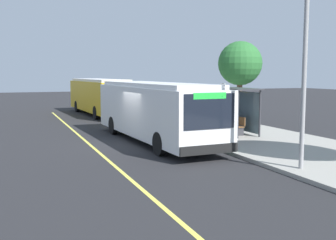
# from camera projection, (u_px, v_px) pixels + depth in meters

# --- Properties ---
(ground_plane) EXTENTS (120.00, 120.00, 0.00)m
(ground_plane) POSITION_uv_depth(u_px,v_px,m) (137.00, 144.00, 19.88)
(ground_plane) COLOR #232326
(sidewalk_curb) EXTENTS (44.00, 6.40, 0.15)m
(sidewalk_curb) POSITION_uv_depth(u_px,v_px,m) (244.00, 135.00, 22.05)
(sidewalk_curb) COLOR gray
(sidewalk_curb) RESTS_ON ground_plane
(lane_stripe_center) EXTENTS (36.00, 0.14, 0.01)m
(lane_stripe_center) POSITION_uv_depth(u_px,v_px,m) (92.00, 147.00, 19.08)
(lane_stripe_center) COLOR #E0D64C
(lane_stripe_center) RESTS_ON ground_plane
(transit_bus_main) EXTENTS (11.05, 3.12, 2.95)m
(transit_bus_main) POSITION_uv_depth(u_px,v_px,m) (155.00, 110.00, 20.34)
(transit_bus_main) COLOR white
(transit_bus_main) RESTS_ON ground_plane
(transit_bus_second) EXTENTS (10.79, 3.20, 2.95)m
(transit_bus_second) POSITION_uv_depth(u_px,v_px,m) (99.00, 95.00, 33.75)
(transit_bus_second) COLOR gold
(transit_bus_second) RESTS_ON ground_plane
(bus_shelter) EXTENTS (2.90, 1.60, 2.48)m
(bus_shelter) POSITION_uv_depth(u_px,v_px,m) (237.00, 101.00, 22.09)
(bus_shelter) COLOR #333338
(bus_shelter) RESTS_ON sidewalk_curb
(waiting_bench) EXTENTS (1.60, 0.48, 0.95)m
(waiting_bench) POSITION_uv_depth(u_px,v_px,m) (234.00, 125.00, 22.11)
(waiting_bench) COLOR brown
(waiting_bench) RESTS_ON sidewalk_curb
(route_sign_post) EXTENTS (0.44, 0.08, 2.80)m
(route_sign_post) POSITION_uv_depth(u_px,v_px,m) (223.00, 104.00, 19.33)
(route_sign_post) COLOR #333338
(route_sign_post) RESTS_ON sidewalk_curb
(pedestrian_commuter) EXTENTS (0.24, 0.40, 1.69)m
(pedestrian_commuter) POSITION_uv_depth(u_px,v_px,m) (219.00, 118.00, 21.06)
(pedestrian_commuter) COLOR #282D47
(pedestrian_commuter) RESTS_ON sidewalk_curb
(street_tree_upstreet) EXTENTS (2.89, 2.89, 5.36)m
(street_tree_upstreet) POSITION_uv_depth(u_px,v_px,m) (240.00, 64.00, 26.80)
(street_tree_upstreet) COLOR brown
(street_tree_upstreet) RESTS_ON sidewalk_curb
(utility_pole) EXTENTS (0.16, 0.16, 6.40)m
(utility_pole) POSITION_uv_depth(u_px,v_px,m) (304.00, 75.00, 13.71)
(utility_pole) COLOR gray
(utility_pole) RESTS_ON sidewalk_curb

